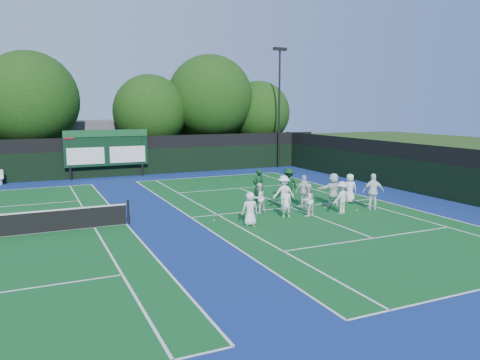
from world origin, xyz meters
name	(u,v)px	position (x,y,z in m)	size (l,w,h in m)	color
ground	(301,211)	(0.00, 0.00, 0.00)	(120.00, 120.00, 0.00)	#1F3B10
court_apron	(180,219)	(-6.00, 1.00, 0.00)	(34.00, 32.00, 0.01)	navy
near_court	(291,207)	(0.00, 1.00, 0.01)	(11.05, 23.85, 0.01)	#104E1D
back_fence	(120,158)	(-6.00, 16.00, 1.36)	(34.00, 0.08, 3.00)	black
divider_fence_right	(421,172)	(9.00, 1.00, 1.36)	(0.08, 32.00, 3.00)	black
scoreboard	(106,148)	(-7.01, 15.59, 2.19)	(6.00, 0.21, 3.55)	black
clubhouse	(147,141)	(-2.00, 24.00, 2.00)	(18.00, 6.00, 4.00)	#5A595E
light_pole_right	(279,94)	(7.50, 15.70, 6.30)	(1.20, 0.30, 10.12)	black
tree_b	(32,103)	(-11.77, 19.58, 5.52)	(7.33, 7.33, 9.37)	black
tree_c	(152,113)	(-2.59, 19.58, 4.66)	(6.13, 6.13, 7.89)	black
tree_d	(211,100)	(2.81, 19.58, 5.79)	(7.50, 7.50, 9.74)	black
tree_e	(259,114)	(7.57, 19.58, 4.52)	(5.82, 5.82, 7.59)	black
tennis_ball_0	(254,226)	(-3.50, -1.77, 0.03)	(0.07, 0.07, 0.07)	yellow
tennis_ball_1	(304,199)	(1.77, 2.50, 0.03)	(0.07, 0.07, 0.07)	yellow
tennis_ball_2	(357,210)	(2.60, -1.12, 0.03)	(0.07, 0.07, 0.07)	yellow
tennis_ball_3	(214,220)	(-4.72, -0.09, 0.03)	(0.07, 0.07, 0.07)	yellow
tennis_ball_4	(296,193)	(2.36, 4.36, 0.03)	(0.07, 0.07, 0.07)	yellow
tennis_ball_5	(325,207)	(1.57, 0.17, 0.03)	(0.07, 0.07, 0.07)	yellow
player_front_0	(250,209)	(-3.55, -1.46, 0.75)	(0.73, 0.48, 1.50)	white
player_front_1	(286,202)	(-1.38, -0.86, 0.73)	(0.54, 0.35, 1.47)	white
player_front_2	(307,200)	(-0.27, -0.98, 0.77)	(0.75, 0.59, 1.55)	white
player_front_3	(341,198)	(1.53, -1.24, 0.80)	(1.03, 0.59, 1.60)	silver
player_front_4	(373,192)	(3.59, -1.11, 0.92)	(1.08, 0.45, 1.85)	white
player_back_0	(259,198)	(-2.08, 0.59, 0.75)	(0.73, 0.57, 1.49)	white
player_back_1	(284,193)	(-0.57, 0.77, 0.87)	(1.13, 0.65, 1.75)	white
player_back_2	(304,191)	(0.70, 0.85, 0.84)	(0.99, 0.41, 1.69)	silver
player_back_3	(333,190)	(2.19, 0.36, 0.88)	(1.64, 0.52, 1.77)	white
player_back_4	(350,188)	(3.54, 0.72, 0.80)	(0.78, 0.51, 1.60)	white
coach_left	(259,187)	(-1.20, 2.36, 0.97)	(0.71, 0.47, 1.95)	#0E331A
coach_right	(289,184)	(0.89, 2.75, 0.91)	(1.17, 0.68, 1.82)	#0E361A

